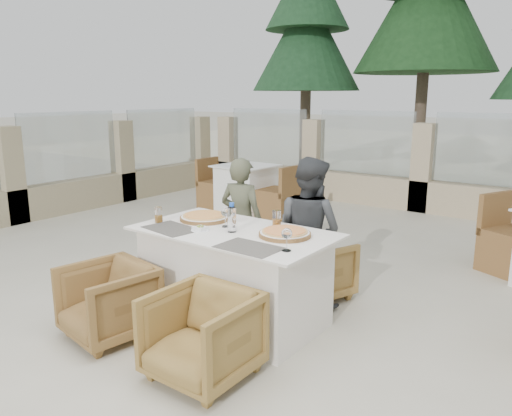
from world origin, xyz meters
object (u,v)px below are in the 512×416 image
Objects in this scene: olive_dish at (200,228)px; armchair_far_right at (314,268)px; pizza_right at (285,233)px; beer_glass_right at (277,219)px; armchair_far_left at (240,246)px; pizza_left at (205,217)px; armchair_near_left at (108,302)px; armchair_near_right at (202,336)px; wine_glass_centre at (226,216)px; diner_right at (309,232)px; wine_glass_corner at (287,238)px; beer_glass_left at (159,215)px; diner_left at (242,221)px; water_bottle at (232,217)px; bg_table_a at (246,190)px; dining_table at (234,276)px.

olive_dish is 1.21m from armchair_far_right.
pizza_right is 0.66× the size of armchair_far_right.
armchair_far_left is (-0.83, 0.57, -0.53)m from beer_glass_right.
pizza_left is at bearing 126.74° from olive_dish.
armchair_near_left is 0.97× the size of armchair_near_right.
wine_glass_centre reaches higher than pizza_left.
armchair_near_left is 0.48× the size of diner_right.
pizza_right is at bearing 86.69° from armchair_near_right.
wine_glass_corner is at bearing 35.55° from armchair_near_left.
beer_glass_left is 0.94m from diner_left.
water_bottle reaches higher than bg_table_a.
armchair_far_left is 1.92m from armchair_near_right.
pizza_left is 0.66m from beer_glass_right.
water_bottle is at bearing -52.37° from bg_table_a.
diner_right is at bearing 119.31° from armchair_far_right.
beer_glass_right is (0.22, 0.29, 0.46)m from dining_table.
wine_glass_corner reaches higher than pizza_left.
wine_glass_centre is 1.40× the size of beer_glass_left.
armchair_far_left is (-0.41, 1.02, -0.48)m from olive_dish.
wine_glass_corner is at bearing 133.31° from diner_left.
armchair_near_left reaches higher than armchair_far_right.
water_bottle is 3.89m from bg_table_a.
bg_table_a is (-2.55, 2.40, -0.27)m from diner_right.
beer_glass_right is at bearing 62.95° from armchair_near_left.
beer_glass_right is 0.09× the size of bg_table_a.
pizza_right is at bearing 111.38° from diner_right.
dining_table is 1.06m from armchair_far_left.
water_bottle is at bearing -160.44° from pizza_right.
pizza_right is 0.28m from beer_glass_right.
diner_left is (-0.06, 0.60, -0.17)m from pizza_left.
armchair_near_right is (-0.26, -0.59, -0.57)m from wine_glass_corner.
pizza_left is 0.39m from beer_glass_left.
armchair_near_right is (0.96, 0.01, 0.01)m from armchair_near_left.
armchair_near_right is (0.09, -1.61, 0.02)m from armchair_far_right.
wine_glass_centre is 0.29× the size of armchair_near_right.
armchair_near_right is at bearing -114.07° from wine_glass_corner.
water_bottle reaches higher than pizza_left.
beer_glass_right reaches higher than beer_glass_left.
pizza_right is 0.38m from wine_glass_corner.
diner_left reaches higher than pizza_right.
diner_right reaches higher than diner_left.
dining_table is 11.36× the size of beer_glass_right.
armchair_far_left reaches higher than armchair_near_right.
armchair_near_left is at bearing -65.20° from bg_table_a.
dining_table is 0.82m from wine_glass_corner.
water_bottle is 1.09m from armchair_far_right.
wine_glass_corner is 0.30× the size of armchair_far_right.
wine_glass_centre is 3.73m from bg_table_a.
olive_dish is (0.47, 0.01, -0.04)m from beer_glass_left.
armchair_far_right is at bearing 71.33° from armchair_near_left.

